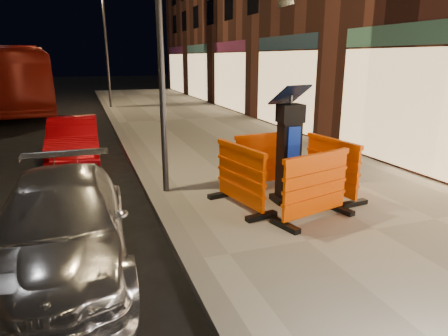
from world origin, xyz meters
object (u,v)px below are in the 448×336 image
object	(u,v)px
car_silver	(66,266)
bus_doubledecker	(16,111)
barrier_front	(315,187)
barrier_kerbside	(241,177)
barrier_back	(266,160)
parking_kiosk	(289,148)
barrier_bldgside	(331,168)
car_red	(76,161)

from	to	relation	value
car_silver	bus_doubledecker	distance (m)	18.78
barrier_front	car_silver	world-z (taller)	barrier_front
barrier_front	barrier_kerbside	distance (m)	1.34
barrier_kerbside	barrier_back	bearing A→B (deg)	-56.78
parking_kiosk	bus_doubledecker	bearing A→B (deg)	101.63
barrier_bldgside	car_red	size ratio (longest dim) A/B	0.40
barrier_kerbside	car_silver	distance (m)	3.20
parking_kiosk	barrier_front	distance (m)	1.05
barrier_front	barrier_bldgside	distance (m)	1.34
barrier_back	bus_doubledecker	distance (m)	18.03
barrier_kerbside	bus_doubledecker	world-z (taller)	bus_doubledecker
parking_kiosk	car_silver	size ratio (longest dim) A/B	0.48
barrier_bldgside	car_red	bearing A→B (deg)	34.84
car_silver	barrier_kerbside	bearing A→B (deg)	19.41
parking_kiosk	bus_doubledecker	size ratio (longest dim) A/B	0.17
barrier_back	car_silver	world-z (taller)	barrier_back
barrier_back	barrier_bldgside	distance (m)	1.34
barrier_kerbside	barrier_bldgside	bearing A→B (deg)	-101.78
barrier_front	barrier_back	size ratio (longest dim) A/B	1.00
bus_doubledecker	car_red	bearing A→B (deg)	-85.67
car_silver	bus_doubledecker	xyz separation A→B (m)	(-2.98, 18.54, 0.00)
bus_doubledecker	barrier_back	bearing A→B (deg)	-77.13
car_silver	parking_kiosk	bearing A→B (deg)	15.30
barrier_front	bus_doubledecker	distance (m)	19.80
barrier_front	car_silver	bearing A→B (deg)	165.20
barrier_kerbside	bus_doubledecker	distance (m)	18.58
barrier_kerbside	car_silver	bearing A→B (deg)	95.92
car_silver	car_red	world-z (taller)	car_silver
barrier_back	car_silver	size ratio (longest dim) A/B	0.34
barrier_bldgside	car_silver	xyz separation A→B (m)	(-4.87, -0.95, -0.72)
barrier_bldgside	car_red	world-z (taller)	barrier_bldgside
car_red	barrier_bldgside	bearing A→B (deg)	-46.38
barrier_kerbside	barrier_bldgside	xyz separation A→B (m)	(1.90, 0.00, 0.00)
parking_kiosk	barrier_bldgside	size ratio (longest dim) A/B	1.40
barrier_front	barrier_back	world-z (taller)	same
barrier_front	car_silver	distance (m)	3.99
barrier_bldgside	bus_doubledecker	distance (m)	19.28
barrier_back	car_silver	xyz separation A→B (m)	(-3.92, -1.90, -0.72)
barrier_back	barrier_kerbside	bearing A→B (deg)	-141.78
car_red	bus_doubledecker	world-z (taller)	bus_doubledecker
barrier_back	barrier_bldgside	bearing A→B (deg)	-51.78
barrier_front	parking_kiosk	bearing A→B (deg)	75.22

